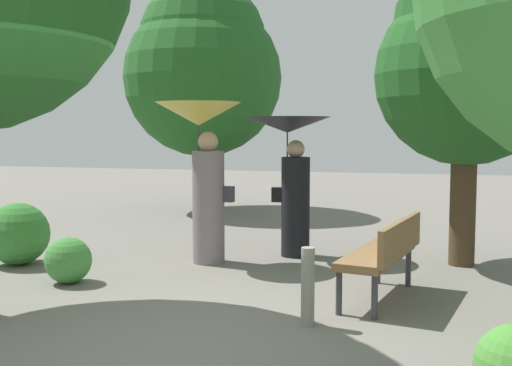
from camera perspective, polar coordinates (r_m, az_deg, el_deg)
name	(u,v)px	position (r m, az deg, el deg)	size (l,w,h in m)	color
ground_plane	(147,339)	(5.44, -9.89, -13.75)	(40.00, 40.00, 0.00)	slate
person_left	(203,152)	(8.11, -4.84, 2.82)	(1.10, 1.10, 2.07)	gray
person_right	(291,158)	(8.51, 3.17, 2.25)	(1.17, 1.17, 1.90)	black
park_bench	(385,251)	(6.49, 11.62, -6.04)	(0.77, 1.57, 0.83)	#38383D
tree_near_left	(203,66)	(13.35, -4.84, 10.53)	(3.28, 3.28, 4.85)	#4C3823
tree_near_right	(467,58)	(8.37, 18.58, 10.68)	(2.28, 2.28, 3.96)	#4C3823
bush_path_left	(18,234)	(8.60, -20.77, -4.32)	(0.80, 0.80, 0.80)	#387F33
bush_path_right	(68,260)	(7.42, -16.66, -6.72)	(0.53, 0.53, 0.53)	#428C3D
path_marker_post	(308,287)	(5.63, 4.72, -9.35)	(0.12, 0.12, 0.70)	gray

